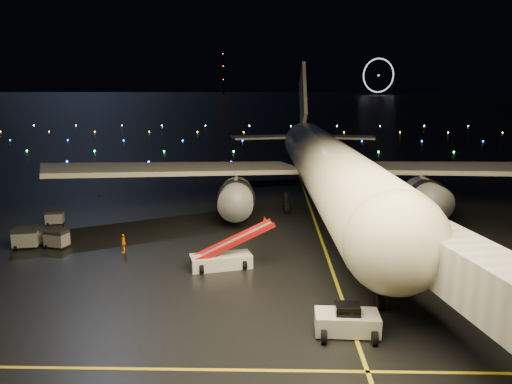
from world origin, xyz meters
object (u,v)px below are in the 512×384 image
Objects in this scene: baggage_cart_0 at (57,239)px; baggage_cart_1 at (26,238)px; belt_loader at (221,247)px; crew_c at (123,243)px; pushback_tug at (347,319)px; baggage_cart_3 at (55,217)px; baggage_cart_2 at (51,236)px; airliner at (324,133)px.

baggage_cart_0 is 0.88× the size of baggage_cart_1.
belt_loader is 9.90m from crew_c.
pushback_tug is 1.75× the size of baggage_cart_1.
belt_loader reaches higher than pushback_tug.
baggage_cart_1 is 8.00m from baggage_cart_3.
baggage_cart_1 is (-2.83, -0.14, 0.11)m from baggage_cart_0.
baggage_cart_3 is (-3.50, 7.83, -0.06)m from baggage_cart_0.
belt_loader is at bearing -32.96° from baggage_cart_2.
baggage_cart_1 is at bearing -162.55° from baggage_cart_0.
baggage_cart_3 is at bearing 97.15° from baggage_cart_2.
baggage_cart_1 reaches higher than crew_c.
pushback_tug is 31.59m from baggage_cart_1.
pushback_tug is 2.21× the size of crew_c.
baggage_cart_1 is at bearing 149.41° from belt_loader.
airliner is 33.69× the size of baggage_cart_0.
airliner reaches higher than baggage_cart_1.
baggage_cart_0 is 1.03× the size of baggage_cart_2.
airliner is 27.50m from crew_c.
belt_loader is at bearing -26.34° from baggage_cart_1.
airliner is 16.90× the size of pushback_tug.
baggage_cart_1 reaches higher than baggage_cart_3.
baggage_cart_2 is (-25.55, 17.01, -0.12)m from pushback_tug.
baggage_cart_0 reaches higher than baggage_cart_2.
crew_c is at bearing -140.83° from airliner.
pushback_tug is 2.16× the size of baggage_cart_3.
crew_c is 0.90× the size of baggage_cart_0.
belt_loader is 3.32× the size of baggage_cart_1.
baggage_cart_3 is (-10.14, 9.16, -0.12)m from crew_c.
belt_loader is (-8.73, 10.96, 0.86)m from pushback_tug.
baggage_cart_1 is (-9.48, 1.19, 0.06)m from crew_c.
pushback_tug reaches higher than baggage_cart_2.
belt_loader reaches higher than baggage_cart_3.
baggage_cart_2 reaches higher than baggage_cart_3.
belt_loader is 4.09× the size of baggage_cart_3.
baggage_cart_1 is at bearing -158.77° from baggage_cart_2.
crew_c is at bearing -30.86° from baggage_cart_2.
baggage_cart_2 is at bearing 22.51° from baggage_cart_1.
airliner is 24.48m from belt_loader.
pushback_tug is 0.53× the size of belt_loader.
crew_c is at bearing 3.31° from baggage_cart_0.
pushback_tug reaches higher than crew_c.
airliner is 31.95m from baggage_cart_0.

